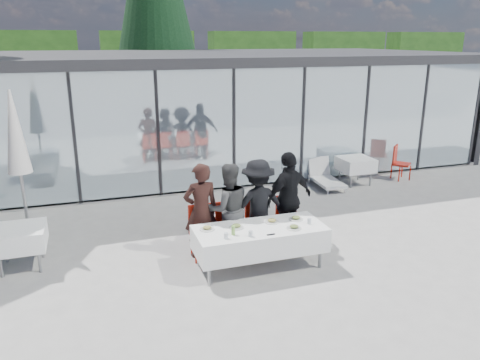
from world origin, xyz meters
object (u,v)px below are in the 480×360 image
diner_chair_a (202,229)px  market_umbrella (17,144)px  plate_c (272,221)px  folded_eyeglasses (271,234)px  diner_chair_c (258,222)px  plate_b (236,226)px  plate_a (207,228)px  plate_d (296,218)px  spare_chair_b (365,157)px  spare_table_left (20,238)px  diner_d (289,199)px  diner_chair_d (288,218)px  juice_bottle (233,230)px  spare_table_right (355,165)px  dining_table (260,239)px  plate_extra (294,227)px  lounger (324,177)px  diner_a (201,211)px  diner_chair_b (228,225)px  spare_chair_a (398,161)px  diner_b (228,209)px  diner_c (258,205)px

diner_chair_a → market_umbrella: market_umbrella is taller
plate_c → folded_eyeglasses: bearing=-113.5°
diner_chair_c → folded_eyeglasses: 1.14m
diner_chair_a → plate_b: bearing=-54.1°
diner_chair_a → plate_a: diner_chair_a is taller
plate_a → plate_d: bearing=-1.6°
plate_a → spare_chair_b: size_ratio=0.26×
diner_chair_c → spare_table_left: diner_chair_c is taller
diner_d → plate_b: bearing=9.6°
diner_chair_d → plate_b: 1.43m
juice_bottle → spare_table_right: juice_bottle is taller
dining_table → plate_a: 0.94m
diner_chair_c → spare_table_left: size_ratio=1.13×
dining_table → spare_table_left: dining_table is taller
plate_extra → lounger: size_ratio=0.19×
plate_c → juice_bottle: (-0.81, -0.30, 0.05)m
diner_chair_d → plate_extra: size_ratio=3.79×
diner_chair_c → plate_a: bearing=-153.5°
diner_a → spare_chair_b: 6.91m
diner_chair_b → juice_bottle: size_ratio=6.32×
diner_chair_b → dining_table: bearing=-65.5°
diner_a → plate_a: (-0.04, -0.57, -0.11)m
market_umbrella → spare_chair_a: bearing=9.2°
plate_a → plate_b: same height
folded_eyeglasses → plate_a: bearing=150.1°
diner_b → diner_chair_c: bearing=-179.7°
spare_chair_b → market_umbrella: market_umbrella is taller
plate_a → plate_extra: bearing=-16.3°
diner_chair_c → spare_chair_a: bearing=29.9°
plate_b → plate_c: (0.67, 0.04, 0.00)m
plate_d → spare_chair_a: 6.15m
dining_table → diner_chair_a: bearing=138.6°
diner_chair_c → plate_d: diner_chair_c is taller
diner_b → plate_d: diner_b is taller
plate_c → spare_chair_b: spare_chair_b is taller
plate_d → spare_table_right: 5.06m
diner_a → diner_chair_d: (1.72, -0.01, -0.35)m
spare_table_right → juice_bottle: bearing=-140.2°
diner_d → spare_table_left: diner_d is taller
diner_chair_a → spare_table_left: diner_chair_a is taller
spare_table_left → plate_extra: bearing=-18.7°
dining_table → diner_c: size_ratio=1.29×
diner_chair_d → folded_eyeglasses: 1.39m
spare_table_right → diner_b: bearing=-146.3°
diner_chair_b → plate_a: size_ratio=3.79×
diner_chair_a → plate_b: (0.46, -0.64, 0.24)m
diner_c → spare_chair_a: (5.40, 3.09, -0.34)m
spare_table_left → spare_table_right: bearing=17.1°
diner_a → lounger: bearing=-147.0°
plate_b → lounger: 5.35m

